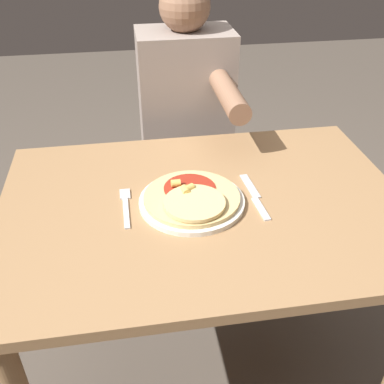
{
  "coord_description": "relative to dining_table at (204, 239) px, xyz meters",
  "views": [
    {
      "loc": [
        -0.19,
        -0.96,
        1.47
      ],
      "look_at": [
        -0.03,
        -0.0,
        0.81
      ],
      "focal_mm": 42.0,
      "sensor_mm": 36.0,
      "label": 1
    }
  ],
  "objects": [
    {
      "name": "ground_plane",
      "position": [
        0.0,
        0.0,
        -0.64
      ],
      "size": [
        8.0,
        8.0,
        0.0
      ],
      "primitive_type": "plane",
      "color": "brown"
    },
    {
      "name": "dining_table",
      "position": [
        0.0,
        0.0,
        0.0
      ],
      "size": [
        1.09,
        0.77,
        0.77
      ],
      "color": "#9E754C",
      "rests_on": "ground_plane"
    },
    {
      "name": "plate",
      "position": [
        -0.03,
        -0.0,
        0.14
      ],
      "size": [
        0.28,
        0.28,
        0.01
      ],
      "color": "silver",
      "rests_on": "dining_table"
    },
    {
      "name": "pizza",
      "position": [
        -0.04,
        -0.01,
        0.15
      ],
      "size": [
        0.26,
        0.26,
        0.04
      ],
      "color": "#DBBC7A",
      "rests_on": "plate"
    },
    {
      "name": "fork",
      "position": [
        -0.21,
        0.02,
        0.13
      ],
      "size": [
        0.03,
        0.18,
        0.0
      ],
      "color": "silver",
      "rests_on": "dining_table"
    },
    {
      "name": "knife",
      "position": [
        0.14,
        0.0,
        0.13
      ],
      "size": [
        0.03,
        0.22,
        0.0
      ],
      "color": "silver",
      "rests_on": "dining_table"
    },
    {
      "name": "person_diner",
      "position": [
        0.04,
        0.6,
        0.08
      ],
      "size": [
        0.34,
        0.52,
        1.23
      ],
      "color": "#2D2D38",
      "rests_on": "ground_plane"
    }
  ]
}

